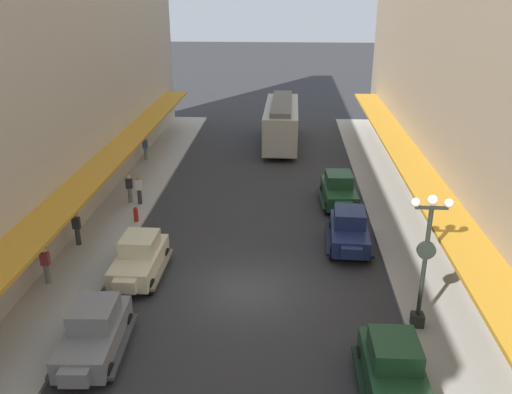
% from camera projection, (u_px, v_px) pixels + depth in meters
% --- Properties ---
extents(ground_plane, '(200.00, 200.00, 0.00)m').
position_uv_depth(ground_plane, '(248.00, 291.00, 22.39)').
color(ground_plane, '#2D2D30').
extents(sidewalk_left, '(3.00, 60.00, 0.15)m').
position_uv_depth(sidewalk_left, '(70.00, 284.00, 22.76)').
color(sidewalk_left, '#A8A59E').
rests_on(sidewalk_left, ground).
extents(sidewalk_right, '(3.00, 60.00, 0.15)m').
position_uv_depth(sidewalk_right, '(431.00, 295.00, 21.96)').
color(sidewalk_right, '#A8A59E').
rests_on(sidewalk_right, ground).
extents(parked_car_0, '(2.31, 4.32, 1.84)m').
position_uv_depth(parked_car_0, '(349.00, 229.00, 25.76)').
color(parked_car_0, '#19234C').
rests_on(parked_car_0, ground).
extents(parked_car_1, '(2.17, 4.27, 1.84)m').
position_uv_depth(parked_car_1, '(394.00, 369.00, 16.42)').
color(parked_car_1, '#193D23').
rests_on(parked_car_1, ground).
extents(parked_car_2, '(2.31, 4.32, 1.84)m').
position_uv_depth(parked_car_2, '(94.00, 331.00, 18.24)').
color(parked_car_2, slate).
rests_on(parked_car_2, ground).
extents(parked_car_3, '(2.19, 4.28, 1.84)m').
position_uv_depth(parked_car_3, '(139.00, 257.00, 23.15)').
color(parked_car_3, beige).
rests_on(parked_car_3, ground).
extents(parked_car_4, '(2.30, 4.32, 1.84)m').
position_uv_depth(parked_car_4, '(339.00, 189.00, 30.70)').
color(parked_car_4, '#193D23').
rests_on(parked_car_4, ground).
extents(streetcar, '(2.61, 9.62, 3.46)m').
position_uv_depth(streetcar, '(281.00, 121.00, 41.80)').
color(streetcar, '#ADA899').
rests_on(streetcar, ground).
extents(lamp_post_with_clock, '(1.42, 0.44, 5.16)m').
position_uv_depth(lamp_post_with_clock, '(425.00, 257.00, 18.83)').
color(lamp_post_with_clock, black).
rests_on(lamp_post_with_clock, sidewalk_right).
extents(fire_hydrant, '(0.24, 0.24, 0.82)m').
position_uv_depth(fire_hydrant, '(136.00, 214.00, 28.38)').
color(fire_hydrant, '#B21E19').
rests_on(fire_hydrant, sidewalk_left).
extents(pedestrian_0, '(0.36, 0.24, 1.64)m').
position_uv_depth(pedestrian_0, '(139.00, 190.00, 30.48)').
color(pedestrian_0, '#2D2D33').
rests_on(pedestrian_0, sidewalk_left).
extents(pedestrian_1, '(0.36, 0.28, 1.67)m').
position_uv_depth(pedestrian_1, '(77.00, 228.00, 25.69)').
color(pedestrian_1, '#2D2D33').
rests_on(pedestrian_1, sidewalk_left).
extents(pedestrian_2, '(0.36, 0.24, 1.64)m').
position_uv_depth(pedestrian_2, '(145.00, 148.00, 38.11)').
color(pedestrian_2, slate).
rests_on(pedestrian_2, sidewalk_left).
extents(pedestrian_3, '(0.36, 0.24, 1.64)m').
position_uv_depth(pedestrian_3, '(129.00, 188.00, 30.71)').
color(pedestrian_3, slate).
rests_on(pedestrian_3, sidewalk_left).
extents(pedestrian_4, '(0.36, 0.28, 1.67)m').
position_uv_depth(pedestrian_4, '(46.00, 264.00, 22.39)').
color(pedestrian_4, slate).
rests_on(pedestrian_4, sidewalk_left).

